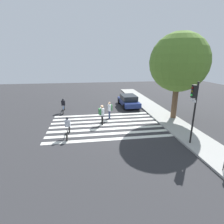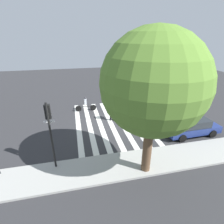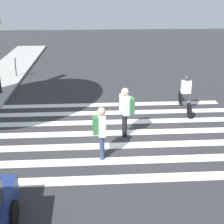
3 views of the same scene
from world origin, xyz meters
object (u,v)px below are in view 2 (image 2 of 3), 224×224
Objects in this scene: pedestrian_adult_tall_backpack at (130,113)px; cyclist_far_lane at (86,104)px; traffic_light at (49,124)px; cyclist_mid_street at (141,96)px; street_tree at (154,84)px; pedestrian_adult_yellow_jacket at (112,110)px; car_parked_dark_suv at (191,126)px.

cyclist_far_lane is (3.80, -3.78, -0.14)m from pedestrian_adult_tall_backpack.
traffic_light reaches higher than cyclist_mid_street.
street_tree is 12.74m from cyclist_mid_street.
street_tree reaches higher than pedestrian_adult_yellow_jacket.
car_parked_dark_suv is (-8.17, 6.78, -0.14)m from cyclist_far_lane.
street_tree reaches higher than cyclist_mid_street.
pedestrian_adult_tall_backpack is (-1.06, -6.30, -4.46)m from street_tree.
car_parked_dark_suv is at bearing 129.86° from pedestrian_adult_yellow_jacket.
cyclist_far_lane is (2.74, -10.08, -4.60)m from street_tree.
pedestrian_adult_tall_backpack is 5.31m from car_parked_dark_suv.
car_parked_dark_suv is (-10.81, -1.70, -2.37)m from traffic_light.
cyclist_mid_street is 0.50× the size of car_parked_dark_suv.
traffic_light is at bearing 44.07° from cyclist_mid_street.
cyclist_far_lane is (-2.64, -8.48, -2.23)m from traffic_light.
street_tree is at bearing -103.70° from pedestrian_adult_tall_backpack.
cyclist_mid_street is at bearing -81.25° from car_parked_dark_suv.
cyclist_far_lane is (6.76, 1.09, 0.01)m from cyclist_mid_street.
cyclist_far_lane reaches higher than cyclist_mid_street.
cyclist_far_lane is (2.25, -2.83, -0.20)m from pedestrian_adult_yellow_jacket.
cyclist_mid_street is 1.02× the size of cyclist_far_lane.
traffic_light is at bearing 32.72° from pedestrian_adult_yellow_jacket.
street_tree is (-5.38, 1.61, 2.37)m from traffic_light.
car_parked_dark_suv is at bearing -148.72° from street_tree.
pedestrian_adult_yellow_jacket reaches higher than cyclist_mid_street.
cyclist_mid_street is (-2.96, -4.87, -0.15)m from pedestrian_adult_tall_backpack.
cyclist_mid_street reaches higher than car_parked_dark_suv.
cyclist_mid_street is (-4.02, -11.17, -4.61)m from street_tree.
street_tree reaches higher than pedestrian_adult_tall_backpack.
car_parked_dark_suv is (-1.41, 7.87, -0.13)m from cyclist_mid_street.
street_tree reaches higher than cyclist_far_lane.
pedestrian_adult_yellow_jacket is 0.79× the size of cyclist_mid_street.
traffic_light is at bearing 7.48° from car_parked_dark_suv.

